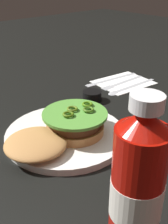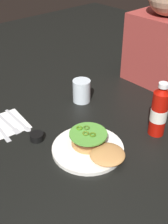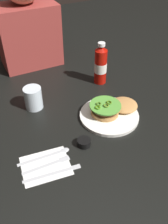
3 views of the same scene
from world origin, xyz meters
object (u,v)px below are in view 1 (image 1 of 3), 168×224
(butter_knife, at_px, (109,79))
(fork_utensil, at_px, (120,83))
(napkin, at_px, (124,82))
(spoon_utensil, at_px, (126,88))
(ketchup_bottle, at_px, (137,189))
(condiment_cup, at_px, (92,96))
(dinner_plate, at_px, (66,134))
(burger_sandwich, at_px, (61,130))

(butter_knife, xyz_separation_m, fork_utensil, (-0.00, 0.04, 0.00))
(napkin, relative_size, spoon_utensil, 0.85)
(ketchup_bottle, height_order, condiment_cup, ketchup_bottle)
(condiment_cup, xyz_separation_m, napkin, (-0.16, -0.03, -0.01))
(dinner_plate, bearing_deg, ketchup_bottle, 68.80)
(fork_utensil, bearing_deg, ketchup_bottle, 42.89)
(burger_sandwich, bearing_deg, spoon_utensil, -162.37)
(fork_utensil, bearing_deg, condiment_cup, 11.43)
(condiment_cup, bearing_deg, dinner_plate, 29.97)
(condiment_cup, bearing_deg, spoon_utensil, 175.55)
(burger_sandwich, xyz_separation_m, butter_knife, (-0.34, -0.19, -0.03))
(burger_sandwich, relative_size, butter_knife, 1.10)
(napkin, bearing_deg, dinner_plate, 20.85)
(condiment_cup, relative_size, napkin, 0.31)
(burger_sandwich, height_order, napkin, burger_sandwich)
(napkin, xyz_separation_m, butter_knife, (0.02, -0.04, 0.00))
(butter_knife, bearing_deg, napkin, 115.47)
(napkin, height_order, spoon_utensil, spoon_utensil)
(ketchup_bottle, distance_m, condiment_cup, 0.46)
(burger_sandwich, height_order, fork_utensil, burger_sandwich)
(napkin, bearing_deg, ketchup_bottle, 41.65)
(condiment_cup, distance_m, fork_utensil, 0.15)
(condiment_cup, distance_m, butter_knife, 0.16)
(dinner_plate, bearing_deg, napkin, -159.15)
(condiment_cup, bearing_deg, butter_knife, -153.04)
(butter_knife, bearing_deg, fork_utensil, 93.55)
(fork_utensil, bearing_deg, spoon_utensil, 67.58)
(condiment_cup, bearing_deg, fork_utensil, -168.57)
(ketchup_bottle, bearing_deg, napkin, -138.35)
(burger_sandwich, height_order, butter_knife, burger_sandwich)
(dinner_plate, bearing_deg, burger_sandwich, 33.00)
(ketchup_bottle, relative_size, spoon_utensil, 1.10)
(napkin, distance_m, fork_utensil, 0.02)
(ketchup_bottle, relative_size, condiment_cup, 4.17)
(dinner_plate, height_order, ketchup_bottle, ketchup_bottle)
(spoon_utensil, bearing_deg, condiment_cup, -4.45)
(butter_knife, relative_size, spoon_utensil, 1.04)
(condiment_cup, height_order, fork_utensil, condiment_cup)
(ketchup_bottle, height_order, spoon_utensil, ketchup_bottle)
(dinner_plate, distance_m, condiment_cup, 0.20)
(ketchup_bottle, relative_size, napkin, 1.28)
(dinner_plate, xyz_separation_m, butter_knife, (-0.31, -0.17, -0.00))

